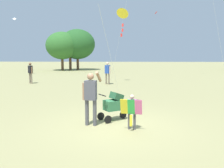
# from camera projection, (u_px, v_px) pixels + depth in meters

# --- Properties ---
(ground_plane) EXTENTS (120.00, 120.00, 0.00)m
(ground_plane) POSITION_uv_depth(u_px,v_px,m) (114.00, 125.00, 8.10)
(ground_plane) COLOR #938E5B
(treeline_distant) EXTENTS (44.07, 5.57, 5.80)m
(treeline_distant) POSITION_uv_depth(u_px,v_px,m) (115.00, 46.00, 33.59)
(treeline_distant) COLOR brown
(treeline_distant) RESTS_ON ground
(child_with_butterfly_kite) EXTENTS (0.69, 0.42, 1.12)m
(child_with_butterfly_kite) POSITION_uv_depth(u_px,v_px,m) (132.00, 109.00, 7.57)
(child_with_butterfly_kite) COLOR #4C4C51
(child_with_butterfly_kite) RESTS_ON ground
(person_adult_flyer) EXTENTS (0.63, 0.54, 1.84)m
(person_adult_flyer) POSITION_uv_depth(u_px,v_px,m) (91.00, 94.00, 7.99)
(person_adult_flyer) COLOR #4C4C51
(person_adult_flyer) RESTS_ON ground
(stroller) EXTENTS (1.07, 0.88, 1.03)m
(stroller) POSITION_uv_depth(u_px,v_px,m) (114.00, 104.00, 8.67)
(stroller) COLOR black
(stroller) RESTS_ON ground
(kite_adult_black) EXTENTS (1.13, 3.21, 4.37)m
(kite_adult_black) POSITION_uv_depth(u_px,v_px,m) (122.00, 15.00, 10.56)
(kite_adult_black) COLOR yellow
(kite_adult_black) RESTS_ON ground
(person_red_shirt) EXTENTS (0.47, 0.40, 1.73)m
(person_red_shirt) POSITION_uv_depth(u_px,v_px,m) (108.00, 71.00, 18.66)
(person_red_shirt) COLOR #7F705B
(person_red_shirt) RESTS_ON ground
(person_sitting_far) EXTENTS (0.43, 0.40, 1.67)m
(person_sitting_far) POSITION_uv_depth(u_px,v_px,m) (30.00, 71.00, 19.13)
(person_sitting_far) COLOR #7F705B
(person_sitting_far) RESTS_ON ground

